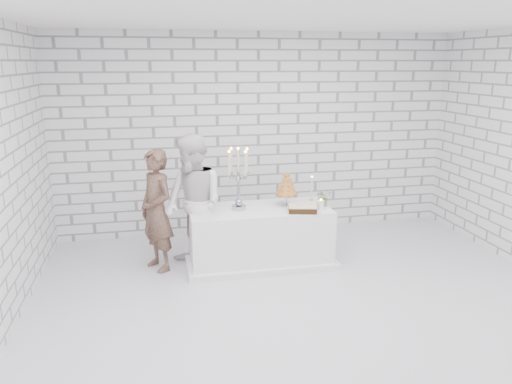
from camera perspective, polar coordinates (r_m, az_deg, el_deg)
The scene contains 13 objects.
ground at distance 5.58m, azimuth 5.72°, elevation -12.59°, with size 6.00×5.00×0.01m, color silver.
ceiling at distance 4.97m, azimuth 6.66°, elevation 19.78°, with size 6.00×5.00×0.01m, color white.
wall_back at distance 7.45m, azimuth 0.27°, elevation 6.66°, with size 6.00×0.01×3.00m, color white.
wall_front at distance 2.90m, azimuth 21.48°, elevation -7.92°, with size 6.00×0.01×3.00m, color white.
cake_table at distance 6.41m, azimuth 0.43°, elevation -5.11°, with size 1.80×0.80×0.75m, color white.
groom at distance 6.24m, azimuth -11.47°, elevation -2.12°, with size 0.56×0.37×1.55m, color #39261D.
bride at distance 6.11m, azimuth -7.26°, elevation -1.39°, with size 0.84×0.66×1.73m, color white.
candelabra at distance 6.14m, azimuth -2.06°, elevation 1.55°, with size 0.32×0.32×0.80m, color #9797A1, non-canonical shape.
croquembouche at distance 6.37m, azimuth 3.56°, elevation 0.40°, with size 0.29×0.29×0.45m, color #935723, non-canonical shape.
chocolate_cake at distance 6.17m, azimuth 5.42°, elevation -1.93°, with size 0.35×0.25×0.08m, color black.
pillar_candle at distance 6.28m, azimuth 7.55°, elevation -1.48°, with size 0.08×0.08×0.12m, color white.
extra_taper at distance 6.64m, azimuth 6.48°, elevation 0.34°, with size 0.06×0.06×0.32m, color beige.
flowers at distance 6.43m, azimuth 7.85°, elevation -0.61°, with size 0.21×0.18×0.23m, color #43703E.
Camera 1 is at (-1.53, -4.71, 2.57)m, focal length 34.40 mm.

